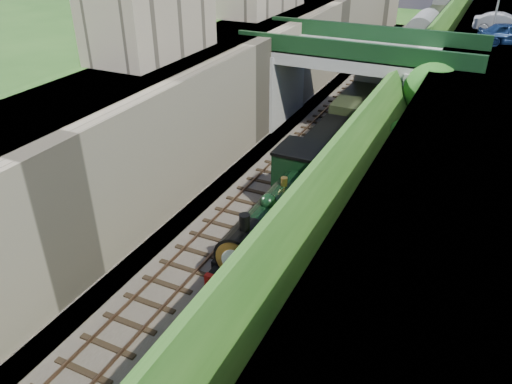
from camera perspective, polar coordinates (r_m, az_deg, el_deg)
name	(u,v)px	position (r m, az deg, el deg)	size (l,w,h in m)	color
ground	(162,357)	(19.83, -10.73, -18.08)	(160.00, 160.00, 0.00)	#1E4714
trackbed	(331,151)	(34.66, 8.52, 4.70)	(10.00, 90.00, 0.20)	#473F38
retaining_wall	(258,92)	(35.25, 0.26, 11.41)	(1.00, 90.00, 7.00)	#756B56
street_plateau_left	(214,85)	(36.81, -4.79, 12.10)	(6.00, 90.00, 7.00)	#262628
street_plateau_right	(490,133)	(32.35, 25.18, 6.12)	(8.00, 90.00, 6.25)	#262628
embankment_slope	(406,135)	(31.37, 16.79, 6.30)	(4.40, 90.00, 6.36)	#1E4714
track_left	(303,143)	(35.17, 5.43, 5.54)	(2.50, 90.00, 0.20)	black
track_right	(348,152)	(34.32, 10.44, 4.54)	(2.50, 90.00, 0.20)	black
road_bridge	(365,80)	(36.68, 12.40, 12.41)	(16.00, 6.40, 7.25)	gray
building_near	(151,19)	(30.90, -11.92, 18.75)	(4.00, 8.00, 4.00)	gray
tree	(434,93)	(33.18, 19.71, 10.60)	(3.60, 3.80, 6.60)	black
car_blue	(512,34)	(40.27, 27.18, 15.77)	(1.76, 4.38, 1.49)	#11254D
car_silver	(503,23)	(44.41, 26.37, 16.93)	(1.47, 4.22, 1.39)	#9B9B9F
locomotive	(282,212)	(23.86, 2.98, -2.34)	(3.10, 10.22, 3.83)	black
tender	(330,157)	(30.12, 8.45, 3.93)	(2.70, 6.00, 3.05)	black
coach_front	(380,90)	(41.40, 14.04, 11.22)	(2.90, 18.00, 3.70)	black
coach_middle	(421,41)	(59.36, 18.35, 16.07)	(2.90, 18.00, 3.70)	black
coach_rear	(444,13)	(77.72, 20.73, 18.61)	(2.90, 18.00, 3.70)	black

